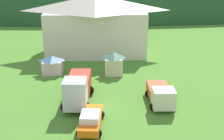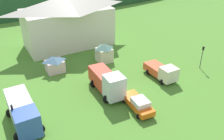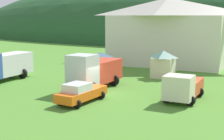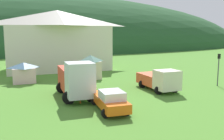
# 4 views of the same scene
# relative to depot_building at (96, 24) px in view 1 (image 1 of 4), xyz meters

# --- Properties ---
(ground_plane) EXTENTS (200.00, 200.00, 0.00)m
(ground_plane) POSITION_rel_depot_building_xyz_m (-0.06, -19.88, -4.85)
(ground_plane) COLOR #4C842D
(forested_hill_backdrop) EXTENTS (178.16, 60.00, 38.16)m
(forested_hill_backdrop) POSITION_rel_depot_building_xyz_m (-0.06, 50.52, -4.85)
(forested_hill_backdrop) COLOR #234C28
(forested_hill_backdrop) RESTS_ON ground
(depot_building) EXTENTS (16.82, 8.88, 9.42)m
(depot_building) POSITION_rel_depot_building_xyz_m (0.00, 0.00, 0.00)
(depot_building) COLOR silver
(depot_building) RESTS_ON ground
(play_shed_cream) EXTENTS (2.49, 2.47, 3.08)m
(play_shed_cream) POSITION_rel_depot_building_xyz_m (2.47, -9.64, -3.27)
(play_shed_cream) COLOR beige
(play_shed_cream) RESTS_ON ground
(play_shed_pink) EXTENTS (2.80, 2.55, 2.43)m
(play_shed_pink) POSITION_rel_depot_building_xyz_m (-5.74, -9.04, -3.60)
(play_shed_pink) COLOR beige
(play_shed_pink) RESTS_ON ground
(tow_truck_silver) EXTENTS (3.25, 6.93, 3.51)m
(tow_truck_silver) POSITION_rel_depot_building_xyz_m (-1.67, -18.30, -3.09)
(tow_truck_silver) COLOR silver
(tow_truck_silver) RESTS_ON ground
(light_truck_cream) EXTENTS (2.71, 5.45, 2.32)m
(light_truck_cream) POSITION_rel_depot_building_xyz_m (7.06, -18.82, -3.69)
(light_truck_cream) COLOR beige
(light_truck_cream) RESTS_ON ground
(service_pickup_orange) EXTENTS (2.51, 5.08, 1.66)m
(service_pickup_orange) POSITION_rel_depot_building_xyz_m (-0.15, -23.11, -4.03)
(service_pickup_orange) COLOR orange
(service_pickup_orange) RESTS_ON ground
(traffic_cone_near_pickup) EXTENTS (0.36, 0.36, 0.64)m
(traffic_cone_near_pickup) POSITION_rel_depot_building_xyz_m (-1.76, -20.26, -4.85)
(traffic_cone_near_pickup) COLOR orange
(traffic_cone_near_pickup) RESTS_ON ground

